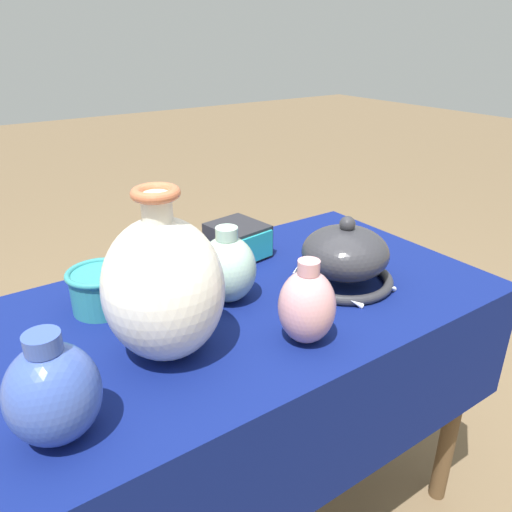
{
  "coord_description": "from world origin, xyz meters",
  "views": [
    {
      "loc": [
        -0.5,
        -0.78,
        1.21
      ],
      "look_at": [
        0.02,
        -0.04,
        0.8
      ],
      "focal_mm": 35.0,
      "sensor_mm": 36.0,
      "label": 1
    }
  ],
  "objects": [
    {
      "name": "display_table",
      "position": [
        0.0,
        -0.02,
        0.6
      ],
      "size": [
        1.12,
        0.62,
        0.68
      ],
      "color": "brown",
      "rests_on": "ground_plane"
    },
    {
      "name": "vase_tall_bulbous",
      "position": [
        -0.2,
        -0.09,
        0.81
      ],
      "size": [
        0.21,
        0.21,
        0.3
      ],
      "color": "white",
      "rests_on": "display_table"
    },
    {
      "name": "vase_dome_bell",
      "position": [
        0.24,
        -0.07,
        0.74
      ],
      "size": [
        0.24,
        0.22,
        0.16
      ],
      "color": "#2D2D33",
      "rests_on": "display_table"
    },
    {
      "name": "jar_round_rose",
      "position": [
        0.02,
        -0.2,
        0.75
      ],
      "size": [
        0.11,
        0.11,
        0.16
      ],
      "color": "#D19399",
      "rests_on": "display_table"
    },
    {
      "name": "mosaic_tile_box",
      "position": [
        0.13,
        0.2,
        0.72
      ],
      "size": [
        0.14,
        0.15,
        0.08
      ],
      "rotation": [
        0.0,
        0.0,
        0.14
      ],
      "color": "#232328",
      "rests_on": "display_table"
    },
    {
      "name": "pot_squat_ochre",
      "position": [
        -0.09,
        0.14,
        0.71
      ],
      "size": [
        0.1,
        0.1,
        0.07
      ],
      "primitive_type": "cylinder",
      "color": "gold",
      "rests_on": "display_table"
    },
    {
      "name": "jar_round_cobalt",
      "position": [
        -0.42,
        -0.18,
        0.76
      ],
      "size": [
        0.13,
        0.13,
        0.17
      ],
      "color": "#3851A8",
      "rests_on": "display_table"
    },
    {
      "name": "jar_round_celadon",
      "position": [
        -0.01,
        0.02,
        0.75
      ],
      "size": [
        0.12,
        0.12,
        0.16
      ],
      "color": "#A8CCB7",
      "rests_on": "display_table"
    },
    {
      "name": "cup_wide_teal",
      "position": [
        -0.25,
        0.13,
        0.73
      ],
      "size": [
        0.13,
        0.13,
        0.09
      ],
      "color": "teal",
      "rests_on": "display_table"
    }
  ]
}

